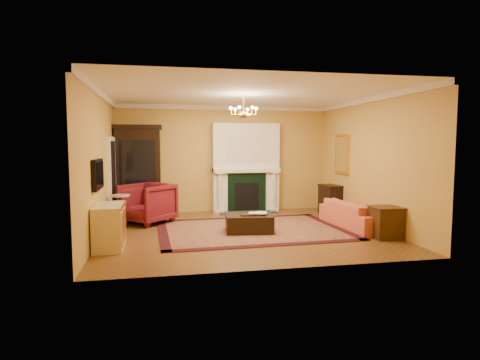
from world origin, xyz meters
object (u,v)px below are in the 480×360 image
object	(u,v)px
wingback_armchair	(147,201)
leather_ottoman	(249,223)
pedestal_table	(120,209)
coral_sofa	(355,210)
end_table	(386,223)
console_table	(330,200)
china_cabinet	(138,172)
commode	(109,226)

from	to	relation	value
wingback_armchair	leather_ottoman	size ratio (longest dim) A/B	1.07
pedestal_table	coral_sofa	bearing A→B (deg)	-10.72
end_table	console_table	world-z (taller)	console_table
wingback_armchair	coral_sofa	world-z (taller)	wingback_armchair
coral_sofa	leather_ottoman	bearing A→B (deg)	86.79
wingback_armchair	pedestal_table	bearing A→B (deg)	-97.68
pedestal_table	wingback_armchair	bearing A→B (deg)	36.91
end_table	console_table	bearing A→B (deg)	88.81
end_table	wingback_armchair	bearing A→B (deg)	152.36
console_table	leather_ottoman	size ratio (longest dim) A/B	0.77
pedestal_table	leather_ottoman	world-z (taller)	pedestal_table
china_cabinet	end_table	xyz separation A→B (m)	(5.09, -3.71, -0.85)
china_cabinet	coral_sofa	xyz separation A→B (m)	(4.97, -2.63, -0.75)
commode	console_table	bearing A→B (deg)	24.17
commode	leather_ottoman	xyz separation A→B (m)	(2.82, 0.75, -0.20)
wingback_armchair	pedestal_table	xyz separation A→B (m)	(-0.59, -0.44, -0.09)
china_cabinet	wingback_armchair	world-z (taller)	china_cabinet
wingback_armchair	end_table	world-z (taller)	wingback_armchair
china_cabinet	commode	bearing A→B (deg)	-94.38
console_table	commode	bearing A→B (deg)	-159.78
china_cabinet	console_table	xyz separation A→B (m)	(5.15, -0.82, -0.77)
china_cabinet	coral_sofa	world-z (taller)	china_cabinet
china_cabinet	pedestal_table	size ratio (longest dim) A/B	3.02
pedestal_table	leather_ottoman	size ratio (longest dim) A/B	0.77
china_cabinet	end_table	bearing A→B (deg)	-34.36
end_table	console_table	xyz separation A→B (m)	(0.06, 2.88, 0.08)
coral_sofa	console_table	bearing A→B (deg)	-9.04
end_table	leather_ottoman	distance (m)	2.84
pedestal_table	console_table	xyz separation A→B (m)	(5.48, 0.80, -0.06)
wingback_armchair	leather_ottoman	xyz separation A→B (m)	(2.20, -1.45, -0.33)
china_cabinet	leather_ottoman	size ratio (longest dim) A/B	2.32
coral_sofa	leather_ottoman	distance (m)	2.52
pedestal_table	console_table	size ratio (longest dim) A/B	0.99
wingback_armchair	console_table	xyz separation A→B (m)	(4.89, 0.36, -0.15)
china_cabinet	commode	distance (m)	3.49
end_table	pedestal_table	bearing A→B (deg)	158.96
console_table	coral_sofa	bearing A→B (deg)	-100.38
wingback_armchair	coral_sofa	size ratio (longest dim) A/B	0.51
wingback_armchair	end_table	distance (m)	5.46
china_cabinet	console_table	size ratio (longest dim) A/B	3.00
wingback_armchair	console_table	size ratio (longest dim) A/B	1.39
commode	end_table	xyz separation A→B (m)	(5.45, -0.32, -0.09)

